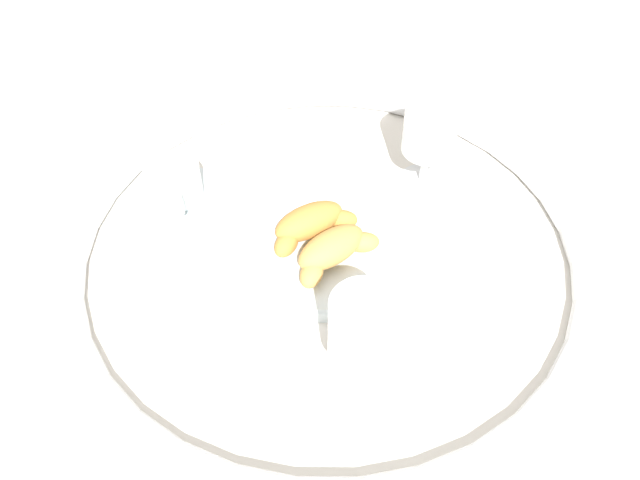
# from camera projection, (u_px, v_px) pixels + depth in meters

# --- Properties ---
(ground_plane) EXTENTS (2.20, 2.20, 0.00)m
(ground_plane) POSITION_uv_depth(u_px,v_px,m) (328.00, 251.00, 0.89)
(ground_plane) COLOR silver
(table_chrome_rim) EXTENTS (0.69, 0.69, 0.02)m
(table_chrome_rim) POSITION_uv_depth(u_px,v_px,m) (328.00, 245.00, 0.88)
(table_chrome_rim) COLOR silver
(table_chrome_rim) RESTS_ON ground_plane
(pastry_plate) EXTENTS (0.23, 0.23, 0.02)m
(pastry_plate) POSITION_uv_depth(u_px,v_px,m) (320.00, 250.00, 0.88)
(pastry_plate) COLOR silver
(pastry_plate) RESTS_ON ground_plane
(croissant_large) EXTENTS (0.14, 0.07, 0.04)m
(croissant_large) POSITION_uv_depth(u_px,v_px,m) (310.00, 224.00, 0.87)
(croissant_large) COLOR #CC893D
(croissant_large) RESTS_ON pastry_plate
(croissant_small) EXTENTS (0.13, 0.08, 0.04)m
(croissant_small) POSITION_uv_depth(u_px,v_px,m) (333.00, 250.00, 0.84)
(croissant_small) COLOR #D6994C
(croissant_small) RESTS_ON pastry_plate
(coffee_cup_near) EXTENTS (0.14, 0.14, 0.06)m
(coffee_cup_near) POSITION_uv_depth(u_px,v_px,m) (176.00, 186.00, 0.94)
(coffee_cup_near) COLOR silver
(coffee_cup_near) RESTS_ON ground_plane
(juice_glass_left) EXTENTS (0.08, 0.08, 0.14)m
(juice_glass_left) POSITION_uv_depth(u_px,v_px,m) (363.00, 331.00, 0.69)
(juice_glass_left) COLOR white
(juice_glass_left) RESTS_ON ground_plane
(juice_glass_right) EXTENTS (0.08, 0.08, 0.14)m
(juice_glass_right) POSITION_uv_depth(u_px,v_px,m) (430.00, 130.00, 0.92)
(juice_glass_right) COLOR white
(juice_glass_right) RESTS_ON ground_plane
(sugar_packet) EXTENTS (0.06, 0.06, 0.01)m
(sugar_packet) POSITION_uv_depth(u_px,v_px,m) (188.00, 270.00, 0.86)
(sugar_packet) COLOR white
(sugar_packet) RESTS_ON ground_plane
(folded_napkin) EXTENTS (0.15, 0.15, 0.01)m
(folded_napkin) POSITION_uv_depth(u_px,v_px,m) (303.00, 144.00, 1.04)
(folded_napkin) COLOR silver
(folded_napkin) RESTS_ON ground_plane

